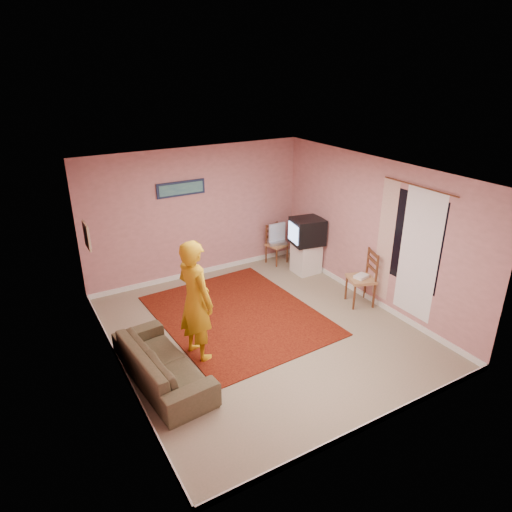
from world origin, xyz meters
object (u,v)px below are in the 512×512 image
chair_a (277,240)px  chair_b (362,273)px  sofa (162,363)px  person (195,301)px  crt_tv (307,231)px  tv_cabinet (306,258)px

chair_a → chair_b: 2.31m
chair_a → sofa: size_ratio=0.25×
chair_b → person: person is taller
chair_b → chair_a: bearing=-152.6°
crt_tv → chair_b: crt_tv is taller
chair_a → chair_b: size_ratio=0.82×
crt_tv → sofa: size_ratio=0.37×
chair_b → person: bearing=-70.4°
tv_cabinet → chair_a: size_ratio=1.35×
person → chair_a: bearing=-65.2°
tv_cabinet → sofa: size_ratio=0.34×
sofa → person: bearing=-71.0°
tv_cabinet → person: size_ratio=0.35×
crt_tv → sofa: crt_tv is taller
person → chair_b: bearing=-104.1°
crt_tv → tv_cabinet: bearing=-0.0°
tv_cabinet → person: 3.53m
chair_a → chair_b: chair_b is taller
crt_tv → chair_a: size_ratio=1.49×
crt_tv → sofa: (-3.74, -1.88, -0.62)m
crt_tv → person: 3.48m
sofa → chair_b: bearing=-91.0°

